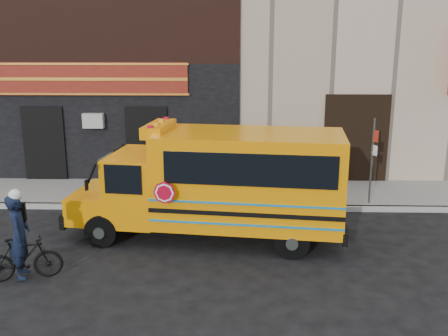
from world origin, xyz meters
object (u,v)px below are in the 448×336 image
Objects in this scene: school_bus at (222,181)px; cyclist at (20,238)px; sign_pole at (372,159)px; bicycle at (24,259)px.

cyclist is at bearing -150.52° from school_bus.
school_bus is at bearing -150.09° from sign_pole.
school_bus reaches higher than bicycle.
school_bus is 4.80m from cyclist.
cyclist is (-0.06, 0.05, 0.43)m from bicycle.
school_bus is 4.53× the size of bicycle.
school_bus is 3.94× the size of cyclist.
bicycle is 0.44m from cyclist.
sign_pole is at bearing -74.79° from cyclist.
cyclist is at bearing 34.65° from bicycle.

